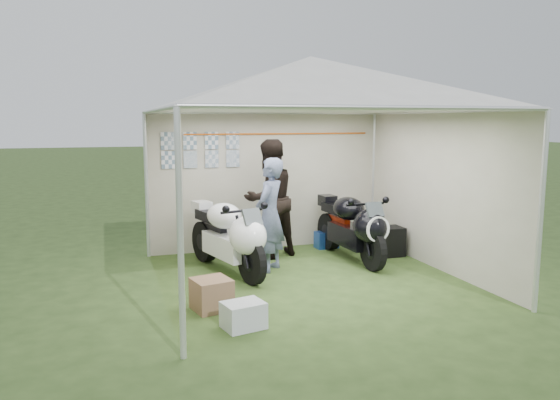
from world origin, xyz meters
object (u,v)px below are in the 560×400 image
(motorcycle_black, at_px, (353,225))
(crate_2, at_px, (243,314))
(person_blue_jacket, at_px, (270,215))
(canopy_tent, at_px, (309,90))
(motorcycle_white, at_px, (230,234))
(crate_1, at_px, (212,294))
(paddock_stand, at_px, (326,240))
(crate_0, at_px, (243,315))
(equipment_box, at_px, (388,241))
(person_dark_jacket, at_px, (269,199))

(motorcycle_black, relative_size, crate_2, 6.88)
(person_blue_jacket, bearing_deg, canopy_tent, 73.29)
(motorcycle_white, distance_m, crate_2, 2.01)
(person_blue_jacket, xyz_separation_m, crate_1, (-1.12, -1.39, -0.64))
(motorcycle_black, height_order, crate_2, motorcycle_black)
(paddock_stand, bearing_deg, crate_0, -125.82)
(motorcycle_white, relative_size, person_blue_jacket, 1.25)
(equipment_box, xyz_separation_m, crate_1, (-3.20, -1.65, -0.05))
(canopy_tent, height_order, equipment_box, canopy_tent)
(person_dark_jacket, bearing_deg, crate_2, 45.08)
(person_dark_jacket, distance_m, crate_1, 2.66)
(paddock_stand, distance_m, person_dark_jacket, 1.40)
(canopy_tent, distance_m, motorcycle_black, 2.35)
(canopy_tent, bearing_deg, crate_2, -133.03)
(crate_1, bearing_deg, crate_0, -72.16)
(motorcycle_black, bearing_deg, person_dark_jacket, 147.62)
(person_blue_jacket, bearing_deg, crate_0, 15.69)
(canopy_tent, relative_size, crate_2, 18.84)
(motorcycle_white, distance_m, crate_1, 1.55)
(person_blue_jacket, bearing_deg, paddock_stand, 168.07)
(equipment_box, bearing_deg, crate_2, -143.50)
(person_blue_jacket, distance_m, crate_1, 1.90)
(canopy_tent, height_order, motorcycle_white, canopy_tent)
(motorcycle_white, relative_size, paddock_stand, 5.43)
(motorcycle_black, bearing_deg, motorcycle_white, -179.75)
(motorcycle_black, relative_size, crate_1, 5.07)
(person_blue_jacket, bearing_deg, crate_1, 0.68)
(motorcycle_white, height_order, crate_0, motorcycle_white)
(person_dark_jacket, height_order, crate_1, person_dark_jacket)
(canopy_tent, relative_size, equipment_box, 12.06)
(paddock_stand, bearing_deg, crate_1, -135.10)
(motorcycle_black, xyz_separation_m, person_blue_jacket, (-1.39, -0.12, 0.26))
(paddock_stand, bearing_deg, motorcycle_black, -86.87)
(canopy_tent, relative_size, crate_1, 13.89)
(crate_0, bearing_deg, motorcycle_white, 81.15)
(person_dark_jacket, bearing_deg, equipment_box, 141.90)
(canopy_tent, relative_size, person_blue_jacket, 3.43)
(paddock_stand, distance_m, crate_2, 3.73)
(person_blue_jacket, bearing_deg, equipment_box, 136.81)
(person_dark_jacket, distance_m, equipment_box, 2.04)
(motorcycle_white, xyz_separation_m, paddock_stand, (1.93, 1.05, -0.43))
(equipment_box, xyz_separation_m, crate_0, (-2.98, -2.31, -0.09))
(motorcycle_white, xyz_separation_m, person_blue_jacket, (0.59, -0.01, 0.25))
(equipment_box, distance_m, crate_1, 3.60)
(motorcycle_white, bearing_deg, crate_0, -113.79)
(person_dark_jacket, bearing_deg, canopy_tent, 74.06)
(canopy_tent, distance_m, crate_0, 3.13)
(crate_1, distance_m, crate_2, 0.59)
(equipment_box, bearing_deg, person_dark_jacket, 164.47)
(motorcycle_black, height_order, crate_1, motorcycle_black)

